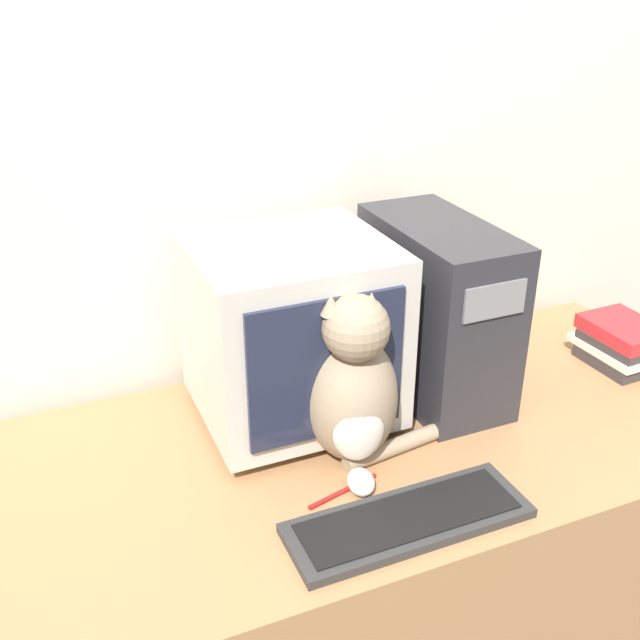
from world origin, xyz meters
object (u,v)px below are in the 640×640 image
object	(u,v)px
cat	(353,390)
crt_monitor	(292,332)
keyboard	(408,520)
pen	(343,491)
book_stack	(621,343)
computer_tower	(436,310)

from	to	relation	value
cat	crt_monitor	bearing A→B (deg)	120.78
keyboard	pen	size ratio (longest dim) A/B	2.86
cat	pen	xyz separation A→B (m)	(-0.06, -0.10, -0.15)
crt_monitor	book_stack	distance (m)	0.84
crt_monitor	book_stack	bearing A→B (deg)	-6.83
computer_tower	book_stack	world-z (taller)	computer_tower
cat	book_stack	bearing A→B (deg)	21.14
keyboard	book_stack	size ratio (longest dim) A/B	2.14
computer_tower	pen	distance (m)	0.48
crt_monitor	cat	world-z (taller)	crt_monitor
crt_monitor	computer_tower	size ratio (longest dim) A/B	0.96
keyboard	pen	bearing A→B (deg)	119.84
pen	computer_tower	bearing A→B (deg)	37.82
keyboard	pen	xyz separation A→B (m)	(-0.07, 0.12, -0.01)
crt_monitor	keyboard	xyz separation A→B (m)	(0.06, -0.41, -0.20)
computer_tower	keyboard	world-z (taller)	computer_tower
computer_tower	book_stack	distance (m)	0.51
keyboard	computer_tower	bearing A→B (deg)	54.76
computer_tower	book_stack	xyz separation A→B (m)	(0.48, -0.09, -0.14)
book_stack	pen	bearing A→B (deg)	-167.47
pen	crt_monitor	bearing A→B (deg)	87.85
crt_monitor	computer_tower	xyz separation A→B (m)	(0.34, -0.01, -0.01)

